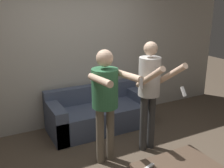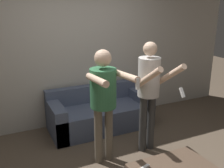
# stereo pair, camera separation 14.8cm
# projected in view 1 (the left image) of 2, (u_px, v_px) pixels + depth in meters

# --- Properties ---
(wall_back) EXTENTS (6.40, 0.06, 2.70)m
(wall_back) POSITION_uv_depth(u_px,v_px,m) (76.00, 49.00, 4.54)
(wall_back) COLOR #B7B2A8
(wall_back) RESTS_ON ground_plane
(couch) EXTENTS (1.76, 0.79, 0.71)m
(couch) POSITION_uv_depth(u_px,v_px,m) (99.00, 114.00, 4.60)
(couch) COLOR #4C5670
(couch) RESTS_ON ground_plane
(person_standing_left) EXTENTS (0.47, 0.73, 1.57)m
(person_standing_left) POSITION_uv_depth(u_px,v_px,m) (106.00, 94.00, 3.39)
(person_standing_left) COLOR #6B6051
(person_standing_left) RESTS_ON ground_plane
(person_standing_right) EXTENTS (0.43, 0.71, 1.63)m
(person_standing_right) POSITION_uv_depth(u_px,v_px,m) (150.00, 86.00, 3.69)
(person_standing_right) COLOR #383838
(person_standing_right) RESTS_ON ground_plane
(remote_on_table) EXTENTS (0.15, 0.08, 0.02)m
(remote_on_table) POSITION_uv_depth(u_px,v_px,m) (149.00, 167.00, 2.81)
(remote_on_table) COLOR white
(remote_on_table) RESTS_ON coffee_table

